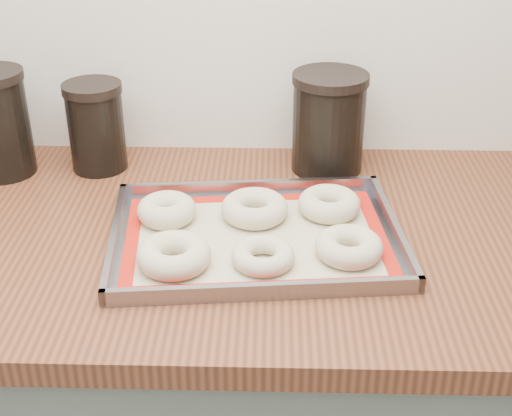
{
  "coord_description": "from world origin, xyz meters",
  "views": [
    {
      "loc": [
        0.23,
        0.66,
        1.5
      ],
      "look_at": [
        0.2,
        1.64,
        0.96
      ],
      "focal_mm": 50.0,
      "sensor_mm": 36.0,
      "label": 1
    }
  ],
  "objects_px": {
    "bagel_front_left": "(174,255)",
    "canister_mid": "(96,126)",
    "baking_tray": "(256,237)",
    "canister_right": "(328,122)",
    "bagel_front_mid": "(263,256)",
    "bagel_back_mid": "(255,208)",
    "bagel_front_right": "(349,247)",
    "bagel_back_left": "(167,210)",
    "bagel_back_right": "(329,204)"
  },
  "relations": [
    {
      "from": "bagel_back_mid",
      "to": "bagel_back_right",
      "type": "xyz_separation_m",
      "value": [
        0.13,
        0.02,
        -0.0
      ]
    },
    {
      "from": "canister_mid",
      "to": "bagel_back_right",
      "type": "bearing_deg",
      "value": -22.67
    },
    {
      "from": "bagel_front_left",
      "to": "bagel_back_left",
      "type": "bearing_deg",
      "value": 102.11
    },
    {
      "from": "bagel_front_left",
      "to": "bagel_front_right",
      "type": "relative_size",
      "value": 1.08
    },
    {
      "from": "bagel_front_left",
      "to": "bagel_front_right",
      "type": "distance_m",
      "value": 0.27
    },
    {
      "from": "baking_tray",
      "to": "canister_right",
      "type": "relative_size",
      "value": 2.58
    },
    {
      "from": "bagel_front_right",
      "to": "baking_tray",
      "type": "bearing_deg",
      "value": 160.38
    },
    {
      "from": "bagel_front_right",
      "to": "bagel_back_left",
      "type": "height_order",
      "value": "bagel_back_left"
    },
    {
      "from": "bagel_front_right",
      "to": "bagel_front_left",
      "type": "bearing_deg",
      "value": -172.92
    },
    {
      "from": "bagel_front_left",
      "to": "bagel_back_right",
      "type": "xyz_separation_m",
      "value": [
        0.24,
        0.17,
        -0.0
      ]
    },
    {
      "from": "bagel_back_mid",
      "to": "bagel_front_left",
      "type": "bearing_deg",
      "value": -128.03
    },
    {
      "from": "bagel_front_left",
      "to": "canister_mid",
      "type": "bearing_deg",
      "value": 118.4
    },
    {
      "from": "bagel_front_left",
      "to": "bagel_front_mid",
      "type": "relative_size",
      "value": 1.17
    },
    {
      "from": "canister_mid",
      "to": "canister_right",
      "type": "distance_m",
      "value": 0.44
    },
    {
      "from": "canister_mid",
      "to": "canister_right",
      "type": "height_order",
      "value": "canister_right"
    },
    {
      "from": "bagel_front_right",
      "to": "canister_mid",
      "type": "bearing_deg",
      "value": 145.13
    },
    {
      "from": "bagel_front_right",
      "to": "bagel_back_left",
      "type": "relative_size",
      "value": 1.06
    },
    {
      "from": "canister_right",
      "to": "baking_tray",
      "type": "bearing_deg",
      "value": -115.44
    },
    {
      "from": "bagel_front_mid",
      "to": "bagel_back_mid",
      "type": "xyz_separation_m",
      "value": [
        -0.02,
        0.14,
        0.0
      ]
    },
    {
      "from": "baking_tray",
      "to": "canister_right",
      "type": "height_order",
      "value": "canister_right"
    },
    {
      "from": "bagel_front_left",
      "to": "bagel_front_mid",
      "type": "bearing_deg",
      "value": 3.36
    },
    {
      "from": "bagel_front_right",
      "to": "bagel_front_mid",
      "type": "bearing_deg",
      "value": -169.2
    },
    {
      "from": "bagel_front_left",
      "to": "bagel_back_mid",
      "type": "xyz_separation_m",
      "value": [
        0.12,
        0.15,
        -0.0
      ]
    },
    {
      "from": "baking_tray",
      "to": "bagel_front_left",
      "type": "distance_m",
      "value": 0.15
    },
    {
      "from": "baking_tray",
      "to": "bagel_back_right",
      "type": "relative_size",
      "value": 4.64
    },
    {
      "from": "baking_tray",
      "to": "bagel_front_right",
      "type": "bearing_deg",
      "value": -19.62
    },
    {
      "from": "bagel_back_right",
      "to": "canister_right",
      "type": "height_order",
      "value": "canister_right"
    },
    {
      "from": "bagel_front_mid",
      "to": "bagel_back_mid",
      "type": "height_order",
      "value": "bagel_back_mid"
    },
    {
      "from": "bagel_front_mid",
      "to": "bagel_back_right",
      "type": "relative_size",
      "value": 0.91
    },
    {
      "from": "baking_tray",
      "to": "bagel_back_left",
      "type": "distance_m",
      "value": 0.16
    },
    {
      "from": "bagel_back_mid",
      "to": "canister_right",
      "type": "height_order",
      "value": "canister_right"
    },
    {
      "from": "bagel_back_mid",
      "to": "bagel_back_left",
      "type": "bearing_deg",
      "value": -175.43
    },
    {
      "from": "baking_tray",
      "to": "bagel_back_left",
      "type": "xyz_separation_m",
      "value": [
        -0.15,
        0.05,
        0.02
      ]
    },
    {
      "from": "baking_tray",
      "to": "bagel_back_mid",
      "type": "distance_m",
      "value": 0.07
    },
    {
      "from": "bagel_front_mid",
      "to": "bagel_back_right",
      "type": "distance_m",
      "value": 0.19
    },
    {
      "from": "bagel_front_left",
      "to": "canister_right",
      "type": "distance_m",
      "value": 0.44
    },
    {
      "from": "bagel_front_right",
      "to": "bagel_back_right",
      "type": "relative_size",
      "value": 0.99
    },
    {
      "from": "bagel_front_left",
      "to": "bagel_back_right",
      "type": "bearing_deg",
      "value": 34.71
    },
    {
      "from": "bagel_back_left",
      "to": "canister_right",
      "type": "height_order",
      "value": "canister_right"
    },
    {
      "from": "bagel_back_mid",
      "to": "bagel_back_right",
      "type": "relative_size",
      "value": 1.07
    },
    {
      "from": "baking_tray",
      "to": "bagel_front_mid",
      "type": "relative_size",
      "value": 5.11
    },
    {
      "from": "bagel_front_right",
      "to": "canister_right",
      "type": "xyz_separation_m",
      "value": [
        -0.01,
        0.32,
        0.07
      ]
    },
    {
      "from": "bagel_back_right",
      "to": "bagel_back_mid",
      "type": "bearing_deg",
      "value": -171.48
    },
    {
      "from": "bagel_front_mid",
      "to": "canister_right",
      "type": "xyz_separation_m",
      "value": [
        0.12,
        0.35,
        0.08
      ]
    },
    {
      "from": "baking_tray",
      "to": "bagel_front_mid",
      "type": "distance_m",
      "value": 0.08
    },
    {
      "from": "bagel_back_mid",
      "to": "bagel_back_right",
      "type": "distance_m",
      "value": 0.13
    },
    {
      "from": "bagel_front_mid",
      "to": "canister_mid",
      "type": "xyz_separation_m",
      "value": [
        -0.32,
        0.34,
        0.07
      ]
    },
    {
      "from": "baking_tray",
      "to": "bagel_front_mid",
      "type": "height_order",
      "value": "bagel_front_mid"
    },
    {
      "from": "baking_tray",
      "to": "canister_right",
      "type": "distance_m",
      "value": 0.31
    },
    {
      "from": "bagel_front_right",
      "to": "canister_right",
      "type": "distance_m",
      "value": 0.33
    }
  ]
}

